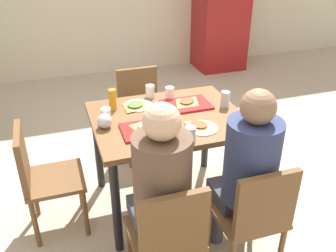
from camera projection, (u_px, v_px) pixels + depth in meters
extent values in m
cube|color=#B7A893|center=(168.00, 202.00, 3.07)|extent=(10.00, 10.00, 0.02)
cube|color=brown|center=(168.00, 119.00, 2.71)|extent=(1.08, 0.88, 0.04)
cylinder|color=black|center=(116.00, 208.00, 2.45)|extent=(0.06, 0.06, 0.74)
cylinder|color=black|center=(247.00, 180.00, 2.71)|extent=(0.06, 0.06, 0.74)
cylinder|color=black|center=(98.00, 149.00, 3.08)|extent=(0.06, 0.06, 0.74)
cylinder|color=black|center=(206.00, 131.00, 3.34)|extent=(0.06, 0.06, 0.74)
cube|color=brown|center=(164.00, 233.00, 2.18)|extent=(0.40, 0.40, 0.03)
cube|color=brown|center=(174.00, 226.00, 1.93)|extent=(0.38, 0.04, 0.40)
cylinder|color=brown|center=(130.00, 246.00, 2.38)|extent=(0.04, 0.04, 0.40)
cylinder|color=brown|center=(181.00, 234.00, 2.47)|extent=(0.04, 0.04, 0.40)
cube|color=brown|center=(246.00, 213.00, 2.33)|extent=(0.40, 0.40, 0.03)
cube|color=brown|center=(266.00, 205.00, 2.08)|extent=(0.38, 0.04, 0.40)
cylinder|color=brown|center=(209.00, 227.00, 2.53)|extent=(0.04, 0.04, 0.40)
cylinder|color=brown|center=(253.00, 216.00, 2.62)|extent=(0.04, 0.04, 0.40)
cylinder|color=brown|center=(281.00, 251.00, 2.34)|extent=(0.04, 0.04, 0.40)
cube|color=brown|center=(143.00, 117.00, 3.49)|extent=(0.40, 0.40, 0.03)
cube|color=brown|center=(137.00, 88.00, 3.53)|extent=(0.38, 0.04, 0.40)
cylinder|color=brown|center=(166.00, 143.00, 3.49)|extent=(0.04, 0.04, 0.40)
cylinder|color=brown|center=(131.00, 149.00, 3.40)|extent=(0.04, 0.04, 0.40)
cylinder|color=brown|center=(156.00, 126.00, 3.78)|extent=(0.04, 0.04, 0.40)
cylinder|color=brown|center=(123.00, 131.00, 3.68)|extent=(0.04, 0.04, 0.40)
cube|color=brown|center=(55.00, 179.00, 2.64)|extent=(0.40, 0.40, 0.03)
cube|color=brown|center=(22.00, 158.00, 2.49)|extent=(0.04, 0.38, 0.40)
cylinder|color=brown|center=(80.00, 185.00, 2.93)|extent=(0.04, 0.04, 0.40)
cylinder|color=brown|center=(86.00, 213.00, 2.65)|extent=(0.04, 0.04, 0.40)
cylinder|color=brown|center=(34.00, 194.00, 2.84)|extent=(0.04, 0.04, 0.40)
cylinder|color=brown|center=(35.00, 224.00, 2.55)|extent=(0.04, 0.04, 0.40)
cylinder|color=#383842|center=(142.00, 234.00, 2.45)|extent=(0.10, 0.10, 0.43)
cylinder|color=#383842|center=(165.00, 229.00, 2.49)|extent=(0.10, 0.10, 0.43)
cube|color=#383842|center=(157.00, 210.00, 2.26)|extent=(0.32, 0.28, 0.10)
cylinder|color=brown|center=(162.00, 179.00, 2.02)|extent=(0.32, 0.32, 0.52)
sphere|color=#DBAD89|center=(162.00, 122.00, 1.85)|extent=(0.20, 0.20, 0.20)
cylinder|color=#383842|center=(217.00, 216.00, 2.60)|extent=(0.10, 0.10, 0.43)
cylinder|color=#383842|center=(238.00, 211.00, 2.64)|extent=(0.10, 0.10, 0.43)
cube|color=#383842|center=(238.00, 192.00, 2.41)|extent=(0.32, 0.28, 0.10)
cylinder|color=navy|center=(251.00, 161.00, 2.17)|extent=(0.32, 0.32, 0.52)
sphere|color=#8C664C|center=(258.00, 107.00, 2.00)|extent=(0.20, 0.20, 0.20)
cube|color=red|center=(148.00, 129.00, 2.51)|extent=(0.37, 0.27, 0.02)
cube|color=red|center=(186.00, 105.00, 2.86)|extent=(0.36, 0.26, 0.02)
cylinder|color=white|center=(138.00, 105.00, 2.85)|extent=(0.22, 0.22, 0.01)
cylinder|color=white|center=(202.00, 128.00, 2.54)|extent=(0.22, 0.22, 0.01)
pyramid|color=#C68C47|center=(147.00, 126.00, 2.52)|extent=(0.24, 0.24, 0.01)
ellipsoid|color=#D8C67F|center=(147.00, 125.00, 2.52)|extent=(0.17, 0.17, 0.01)
pyramid|color=tan|center=(187.00, 102.00, 2.87)|extent=(0.24, 0.23, 0.01)
ellipsoid|color=#B74723|center=(187.00, 100.00, 2.87)|extent=(0.17, 0.16, 0.01)
pyramid|color=#C68C47|center=(135.00, 105.00, 2.83)|extent=(0.24, 0.25, 0.01)
ellipsoid|color=#4C7233|center=(135.00, 104.00, 2.83)|extent=(0.17, 0.17, 0.01)
pyramid|color=#DBAD60|center=(199.00, 125.00, 2.55)|extent=(0.22, 0.23, 0.01)
ellipsoid|color=#B74723|center=(199.00, 124.00, 2.55)|extent=(0.16, 0.16, 0.01)
cylinder|color=white|center=(150.00, 91.00, 2.98)|extent=(0.07, 0.07, 0.10)
cylinder|color=white|center=(191.00, 134.00, 2.37)|extent=(0.07, 0.07, 0.10)
cylinder|color=white|center=(106.00, 115.00, 2.61)|extent=(0.07, 0.07, 0.10)
cylinder|color=white|center=(170.00, 93.00, 2.94)|extent=(0.07, 0.07, 0.10)
cylinder|color=#B7BCC6|center=(225.00, 99.00, 2.81)|extent=(0.07, 0.07, 0.12)
cylinder|color=orange|center=(113.00, 100.00, 2.76)|extent=(0.06, 0.06, 0.16)
sphere|color=silver|center=(104.00, 121.00, 2.53)|extent=(0.10, 0.10, 0.10)
cube|color=maroon|center=(221.00, 5.00, 5.48)|extent=(0.70, 0.60, 1.90)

